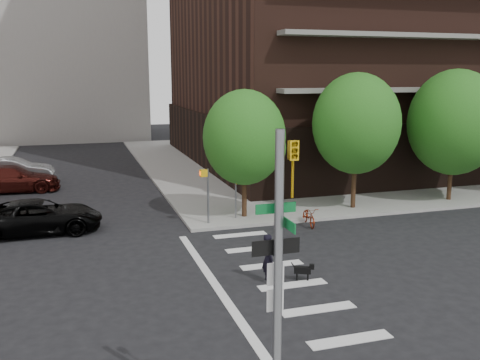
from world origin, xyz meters
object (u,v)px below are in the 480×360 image
parked_car_black (39,217)px  scooter (309,216)px  parked_car_silver (13,171)px  dog_walker (268,258)px  traffic_signal (279,321)px  parked_car_maroon (11,179)px

parked_car_black → scooter: size_ratio=3.17×
parked_car_silver → parked_car_black: bearing=-165.8°
parked_car_silver → scooter: 20.65m
scooter → dog_walker: dog_walker is taller
parked_car_black → scooter: parked_car_black is taller
traffic_signal → parked_car_maroon: (-7.10, 26.00, -1.89)m
traffic_signal → parked_car_silver: (-7.29, 28.87, -1.86)m
parked_car_black → parked_car_maroon: (-2.07, 9.50, 0.05)m
traffic_signal → parked_car_silver: 29.83m
scooter → dog_walker: bearing=-118.4°
parked_car_black → dog_walker: 11.51m
traffic_signal → dog_walker: size_ratio=3.53×
parked_car_maroon → scooter: size_ratio=3.24×
dog_walker → parked_car_maroon: bearing=33.3°
parked_car_black → dog_walker: size_ratio=3.21×
traffic_signal → parked_car_maroon: 27.01m
parked_car_black → parked_car_silver: size_ratio=1.07×
traffic_signal → scooter: traffic_signal is taller
parked_car_black → parked_car_silver: 12.58m
parked_car_maroon → dog_walker: 20.49m
parked_car_black → parked_car_silver: parked_car_silver is taller
parked_car_black → parked_car_maroon: bearing=12.5°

